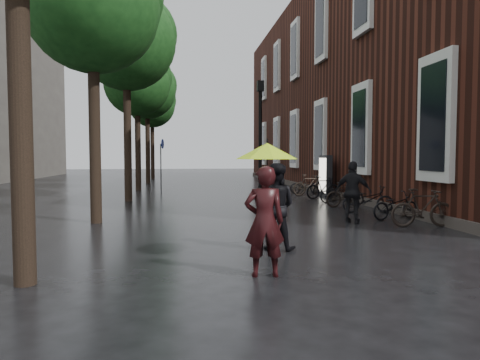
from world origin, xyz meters
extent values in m
plane|color=black|center=(0.00, 0.00, 0.00)|extent=(120.00, 120.00, 0.00)
cube|color=#38160F|center=(10.50, 19.50, 6.00)|extent=(10.00, 33.00, 12.00)
cube|color=silver|center=(5.45, 5.50, 3.00)|extent=(0.25, 1.60, 3.60)
cube|color=black|center=(5.35, 5.50, 3.00)|extent=(0.10, 1.20, 3.00)
cube|color=silver|center=(5.45, 10.50, 3.00)|extent=(0.25, 1.60, 3.60)
cube|color=black|center=(5.35, 10.50, 3.00)|extent=(0.10, 1.20, 3.00)
cube|color=silver|center=(5.45, 15.50, 3.00)|extent=(0.25, 1.60, 3.60)
cube|color=black|center=(5.35, 15.50, 3.00)|extent=(0.10, 1.20, 3.00)
cube|color=silver|center=(5.45, 15.50, 8.50)|extent=(0.25, 1.60, 3.60)
cube|color=black|center=(5.35, 15.50, 8.50)|extent=(0.10, 1.20, 3.00)
cube|color=silver|center=(5.45, 20.50, 3.00)|extent=(0.25, 1.60, 3.60)
cube|color=black|center=(5.35, 20.50, 3.00)|extent=(0.10, 1.20, 3.00)
cube|color=silver|center=(5.45, 20.50, 8.50)|extent=(0.25, 1.60, 3.60)
cube|color=black|center=(5.35, 20.50, 8.50)|extent=(0.10, 1.20, 3.00)
cube|color=silver|center=(5.45, 25.50, 3.00)|extent=(0.25, 1.60, 3.60)
cube|color=black|center=(5.35, 25.50, 3.00)|extent=(0.10, 1.20, 3.00)
cube|color=silver|center=(5.45, 25.50, 8.50)|extent=(0.25, 1.60, 3.60)
cube|color=black|center=(5.35, 25.50, 8.50)|extent=(0.10, 1.20, 3.00)
cube|color=silver|center=(5.45, 30.50, 3.00)|extent=(0.25, 1.60, 3.60)
cube|color=black|center=(5.35, 30.50, 3.00)|extent=(0.10, 1.20, 3.00)
cube|color=silver|center=(5.45, 30.50, 8.50)|extent=(0.25, 1.60, 3.60)
cube|color=black|center=(5.35, 30.50, 8.50)|extent=(0.10, 1.20, 3.00)
cube|color=#3F3833|center=(5.60, 19.50, 0.15)|extent=(0.40, 33.00, 0.30)
cylinder|color=black|center=(-4.00, 1.00, 2.34)|extent=(0.32, 0.32, 4.68)
cylinder|color=black|center=(-4.10, 7.00, 2.25)|extent=(0.32, 0.32, 4.51)
cylinder|color=black|center=(-3.90, 13.00, 2.48)|extent=(0.32, 0.32, 4.95)
cylinder|color=black|center=(-4.05, 19.00, 2.20)|extent=(0.32, 0.32, 4.40)
cylinder|color=black|center=(-3.95, 25.00, 2.39)|extent=(0.32, 0.32, 4.79)
cylinder|color=black|center=(-4.00, 31.00, 2.28)|extent=(0.32, 0.32, 4.57)
imported|color=black|center=(-0.37, 0.95, 0.88)|extent=(0.67, 0.46, 1.77)
imported|color=black|center=(0.23, 2.85, 0.89)|extent=(1.06, 0.97, 1.78)
cylinder|color=black|center=(-0.15, 1.82, 1.29)|extent=(0.02, 0.02, 1.44)
cone|color=#CAFF1A|center=(-0.15, 1.82, 2.01)|extent=(1.14, 1.14, 0.29)
cylinder|color=black|center=(-0.15, 1.82, 2.20)|extent=(0.02, 0.02, 0.08)
imported|color=black|center=(3.22, 5.98, 0.89)|extent=(1.10, 0.95, 1.78)
imported|color=black|center=(4.80, 5.02, 0.52)|extent=(1.78, 0.68, 1.04)
imported|color=black|center=(4.74, 6.38, 0.43)|extent=(1.72, 0.91, 0.86)
imported|color=black|center=(4.61, 8.01, 0.46)|extent=(1.81, 0.87, 0.91)
imported|color=black|center=(4.44, 9.61, 0.48)|extent=(1.64, 0.67, 0.96)
imported|color=black|center=(4.73, 11.17, 0.41)|extent=(1.59, 0.69, 0.81)
imported|color=black|center=(4.66, 12.75, 0.51)|extent=(1.75, 0.80, 1.02)
imported|color=black|center=(4.47, 14.28, 0.52)|extent=(1.80, 0.86, 1.04)
imported|color=black|center=(4.67, 15.56, 0.42)|extent=(1.63, 0.60, 0.85)
cube|color=black|center=(5.08, 13.64, 0.98)|extent=(0.27, 1.30, 1.96)
cube|color=white|center=(4.93, 13.64, 1.03)|extent=(0.04, 1.09, 1.61)
cylinder|color=black|center=(1.33, 10.36, 2.23)|extent=(0.13, 0.13, 4.45)
cube|color=black|center=(1.33, 10.36, 4.57)|extent=(0.24, 0.24, 0.39)
sphere|color=#FFE5B2|center=(1.33, 10.36, 4.57)|extent=(0.20, 0.20, 0.20)
cylinder|color=#262628|center=(-2.73, 17.75, 1.29)|extent=(0.06, 0.06, 2.58)
cylinder|color=navy|center=(-2.63, 17.75, 2.58)|extent=(0.03, 0.52, 0.52)
camera|label=1|loc=(-1.69, -5.68, 1.92)|focal=32.00mm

